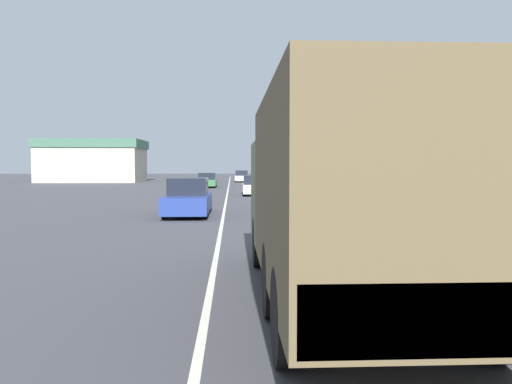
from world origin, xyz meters
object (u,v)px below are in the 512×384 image
car_second_ahead (255,186)px  military_truck (342,193)px  car_nearest_ahead (188,198)px  car_fourth_ahead (241,177)px  car_third_ahead (207,181)px

car_second_ahead → military_truck: bearing=-89.9°
car_nearest_ahead → car_fourth_ahead: (3.02, 42.16, -0.05)m
car_second_ahead → car_third_ahead: car_second_ahead is taller
car_third_ahead → car_fourth_ahead: 15.70m
car_third_ahead → car_nearest_ahead: bearing=-88.8°
car_fourth_ahead → car_nearest_ahead: bearing=-94.1°
car_second_ahead → car_fourth_ahead: 27.99m
car_nearest_ahead → car_second_ahead: 14.59m
car_third_ahead → car_second_ahead: bearing=-72.4°
car_second_ahead → car_third_ahead: 13.33m
military_truck → car_third_ahead: bearing=95.8°
military_truck → car_nearest_ahead: military_truck is taller
car_fourth_ahead → car_third_ahead: bearing=-103.3°
car_third_ahead → military_truck: bearing=-84.2°
car_second_ahead → car_fourth_ahead: bearing=90.9°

